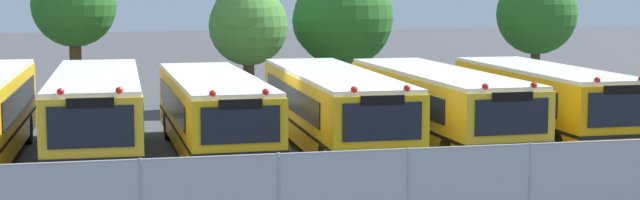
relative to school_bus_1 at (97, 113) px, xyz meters
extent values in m
plane|color=#424244|center=(5.28, 0.15, -1.43)|extent=(160.00, 160.00, 0.00)
cube|color=black|center=(-2.18, 0.66, 0.35)|extent=(0.23, 7.82, 0.78)
cylinder|color=black|center=(-2.27, 3.58, -0.93)|extent=(0.30, 1.01, 1.00)
cube|color=yellow|center=(0.00, 0.03, -0.02)|extent=(2.59, 10.64, 2.11)
cube|color=white|center=(0.00, 0.03, 1.09)|extent=(2.54, 10.43, 0.12)
cube|color=black|center=(-0.07, -5.35, -0.90)|extent=(2.51, 0.19, 0.36)
cube|color=black|center=(-0.07, -5.30, 0.36)|extent=(2.02, 0.08, 1.01)
cube|color=black|center=(1.25, 0.31, 0.32)|extent=(0.14, 8.28, 0.76)
cube|color=black|center=(-1.25, 0.34, 0.32)|extent=(0.14, 8.28, 0.76)
cube|color=black|center=(0.00, 0.03, -0.44)|extent=(2.62, 10.75, 0.10)
sphere|color=red|center=(0.61, -5.14, 1.19)|extent=(0.18, 0.18, 0.18)
sphere|color=red|center=(-0.74, -5.12, 1.19)|extent=(0.18, 0.18, 0.18)
cube|color=black|center=(-0.07, -5.31, 0.93)|extent=(1.11, 0.09, 0.24)
cylinder|color=black|center=(1.04, -3.89, -0.93)|extent=(0.29, 1.00, 1.00)
cylinder|color=black|center=(-1.14, -3.86, -0.93)|extent=(0.29, 1.00, 1.00)
cylinder|color=black|center=(1.13, 3.52, -0.93)|extent=(0.29, 1.00, 1.00)
cylinder|color=black|center=(-1.05, 3.54, -0.93)|extent=(0.29, 1.00, 1.00)
cube|color=yellow|center=(3.42, 0.13, -0.10)|extent=(2.65, 10.32, 1.95)
cube|color=white|center=(3.42, 0.13, 0.93)|extent=(2.60, 10.11, 0.12)
cube|color=black|center=(3.54, -5.07, -0.90)|extent=(2.47, 0.22, 0.36)
cube|color=black|center=(3.54, -5.02, 0.25)|extent=(1.99, 0.10, 0.93)
cube|color=black|center=(4.65, 0.46, 0.21)|extent=(0.22, 8.00, 0.70)
cube|color=black|center=(2.19, 0.41, 0.21)|extent=(0.22, 8.00, 0.70)
cube|color=black|center=(3.42, 0.13, -0.49)|extent=(2.68, 10.42, 0.10)
sphere|color=red|center=(4.20, -4.83, 1.03)|extent=(0.18, 0.18, 0.18)
sphere|color=red|center=(2.87, -4.86, 1.03)|extent=(0.18, 0.18, 0.18)
cube|color=black|center=(3.54, -5.03, 0.77)|extent=(1.09, 0.10, 0.24)
cylinder|color=black|center=(4.58, -3.57, -0.93)|extent=(0.30, 1.01, 1.00)
cylinder|color=black|center=(2.44, -3.62, -0.93)|extent=(0.30, 1.01, 1.00)
cylinder|color=black|center=(4.42, 3.49, -0.93)|extent=(0.30, 1.01, 1.00)
cylinder|color=black|center=(2.28, 3.44, -0.93)|extent=(0.30, 1.01, 1.00)
cube|color=yellow|center=(7.09, 0.01, -0.07)|extent=(2.61, 11.09, 2.01)
cube|color=white|center=(7.09, 0.01, 1.00)|extent=(2.56, 10.87, 0.12)
cube|color=black|center=(7.04, -5.60, -0.90)|extent=(2.56, 0.18, 0.36)
cube|color=black|center=(7.04, -5.55, 0.29)|extent=(2.06, 0.08, 0.97)
cube|color=black|center=(8.36, 0.29, 0.25)|extent=(0.12, 8.64, 0.73)
cube|color=black|center=(5.82, 0.32, 0.25)|extent=(0.12, 8.64, 0.73)
cube|color=black|center=(7.09, 0.01, -0.47)|extent=(2.63, 11.20, 0.10)
sphere|color=red|center=(7.73, -5.39, 1.10)|extent=(0.18, 0.18, 0.18)
sphere|color=red|center=(6.35, -5.37, 1.10)|extent=(0.18, 0.18, 0.18)
cube|color=black|center=(7.04, -5.56, 0.84)|extent=(1.13, 0.09, 0.24)
cylinder|color=black|center=(8.16, -4.14, -0.93)|extent=(0.29, 1.00, 1.00)
cylinder|color=black|center=(5.94, -4.12, -0.93)|extent=(0.29, 1.00, 1.00)
cylinder|color=black|center=(8.23, 3.73, -0.93)|extent=(0.29, 1.00, 1.00)
cylinder|color=black|center=(6.01, 3.75, -0.93)|extent=(0.29, 1.00, 1.00)
cube|color=yellow|center=(10.48, 0.03, -0.08)|extent=(2.81, 10.72, 1.98)
cube|color=white|center=(10.48, 0.03, 0.97)|extent=(2.75, 10.50, 0.12)
cube|color=black|center=(10.63, -5.36, -0.90)|extent=(2.57, 0.23, 0.36)
cube|color=black|center=(10.63, -5.31, 0.27)|extent=(2.07, 0.12, 0.95)
cube|color=black|center=(11.75, 0.37, 0.23)|extent=(0.27, 8.31, 0.71)
cube|color=black|center=(9.19, 0.30, 0.23)|extent=(0.27, 8.31, 0.71)
cube|color=black|center=(10.48, 0.03, -0.48)|extent=(2.84, 10.82, 0.10)
sphere|color=red|center=(11.32, -5.12, 1.07)|extent=(0.18, 0.18, 0.18)
sphere|color=red|center=(9.93, -5.16, 1.07)|extent=(0.18, 0.18, 0.18)
cube|color=black|center=(10.63, -5.32, 0.81)|extent=(1.14, 0.11, 0.24)
cylinder|color=black|center=(11.71, -3.86, -0.93)|extent=(0.31, 1.01, 1.00)
cylinder|color=black|center=(9.47, -3.92, -0.93)|extent=(0.31, 1.01, 1.00)
cylinder|color=black|center=(11.51, 3.59, -0.93)|extent=(0.31, 1.01, 1.00)
cylinder|color=black|center=(9.27, 3.53, -0.93)|extent=(0.31, 1.01, 1.00)
cube|color=#EAA80C|center=(14.10, -0.02, -0.07)|extent=(2.51, 9.42, 2.02)
cube|color=white|center=(14.10, -0.02, 1.00)|extent=(2.46, 9.23, 0.12)
cube|color=black|center=(14.13, -4.79, -0.90)|extent=(2.50, 0.18, 0.36)
cube|color=black|center=(14.13, -4.74, 0.30)|extent=(2.01, 0.07, 0.97)
cube|color=black|center=(15.35, 0.29, 0.26)|extent=(0.09, 7.34, 0.73)
cube|color=black|center=(12.85, 0.27, 0.26)|extent=(0.09, 7.34, 0.73)
cube|color=black|center=(14.10, -0.02, -0.47)|extent=(2.54, 9.51, 0.10)
sphere|color=red|center=(13.45, -4.57, 1.10)|extent=(0.18, 0.18, 0.18)
cube|color=black|center=(14.13, -4.75, 0.84)|extent=(1.10, 0.09, 0.24)
cylinder|color=black|center=(15.21, -3.31, -0.93)|extent=(0.29, 1.00, 1.00)
cylinder|color=black|center=(13.03, -3.33, -0.93)|extent=(0.29, 1.00, 1.00)
cylinder|color=black|center=(15.17, 2.89, -0.93)|extent=(0.29, 1.00, 1.00)
cylinder|color=black|center=(13.00, 2.88, -0.93)|extent=(0.29, 1.00, 1.00)
cylinder|color=#4C3823|center=(-0.92, 10.91, 0.12)|extent=(0.48, 0.48, 3.09)
sphere|color=#286623|center=(-0.92, 10.91, 2.93)|extent=(3.37, 3.37, 3.37)
sphere|color=#286623|center=(-0.84, 10.75, 2.72)|extent=(2.63, 2.63, 2.63)
cylinder|color=#4C3823|center=(5.99, 10.26, -0.30)|extent=(0.46, 0.46, 2.26)
sphere|color=#478438|center=(5.99, 10.26, 2.06)|extent=(3.26, 3.26, 3.26)
sphere|color=#478438|center=(5.77, 9.88, 2.47)|extent=(2.61, 2.61, 2.61)
cylinder|color=#4C3823|center=(10.44, 12.07, -0.39)|extent=(0.30, 0.30, 2.08)
sphere|color=#286623|center=(10.44, 12.07, 2.30)|extent=(4.38, 4.38, 4.38)
sphere|color=#286623|center=(9.80, 12.06, 2.14)|extent=(3.24, 3.24, 3.24)
cylinder|color=#4C3823|center=(18.63, 10.07, -0.15)|extent=(0.41, 0.41, 2.56)
sphere|color=#286623|center=(18.63, 10.07, 2.45)|extent=(3.51, 3.51, 3.51)
sphere|color=#286623|center=(18.71, 10.12, 2.77)|extent=(2.68, 2.68, 2.68)
cylinder|color=#9EA0A3|center=(3.65, -9.70, -0.53)|extent=(0.07, 0.07, 1.79)
cylinder|color=#9EA0A3|center=(6.37, -9.70, -0.53)|extent=(0.07, 0.07, 1.79)
cylinder|color=#9EA0A3|center=(9.09, -9.70, -0.53)|extent=(0.07, 0.07, 1.79)
cube|color=#ADB2B7|center=(5.01, -9.70, -0.53)|extent=(24.47, 0.02, 1.75)
cylinder|color=#9EA0A3|center=(5.01, -9.70, 0.33)|extent=(24.47, 0.04, 0.04)
camera|label=1|loc=(0.41, -27.90, 3.67)|focal=52.73mm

